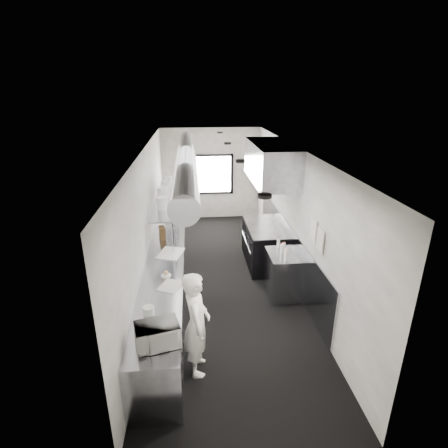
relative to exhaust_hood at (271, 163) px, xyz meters
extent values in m
cube|color=black|center=(-1.10, -0.70, -2.39)|extent=(3.00, 8.00, 0.01)
cube|color=beige|center=(-1.10, -0.70, 0.41)|extent=(3.00, 8.00, 0.01)
cube|color=silver|center=(-1.10, 3.30, -0.99)|extent=(3.00, 0.02, 2.80)
cube|color=silver|center=(-1.10, -4.70, -0.99)|extent=(3.00, 0.02, 2.80)
cube|color=silver|center=(-2.60, -0.70, -0.99)|extent=(0.02, 8.00, 2.80)
cube|color=silver|center=(0.40, -0.70, -0.99)|extent=(0.02, 8.00, 2.80)
cube|color=gray|center=(0.38, -0.40, -1.84)|extent=(0.03, 5.50, 1.10)
cylinder|color=#94969C|center=(-1.80, -0.30, 0.16)|extent=(0.40, 6.40, 0.40)
cube|color=white|center=(-1.10, 3.26, -0.99)|extent=(1.20, 0.03, 1.10)
cube|color=black|center=(-1.10, 3.28, -0.42)|extent=(1.36, 0.03, 0.08)
cube|color=black|center=(-1.10, 3.28, -1.57)|extent=(1.36, 0.03, 0.08)
cube|color=black|center=(-1.74, 3.28, -0.99)|extent=(0.08, 0.03, 1.25)
cube|color=black|center=(-0.46, 3.28, -0.99)|extent=(0.08, 0.03, 1.25)
cube|color=gray|center=(0.00, 0.00, 0.01)|extent=(0.80, 2.20, 0.80)
cube|color=gray|center=(-0.38, 0.00, -0.38)|extent=(0.05, 2.20, 0.05)
cube|color=black|center=(-0.08, 0.00, -0.33)|extent=(0.50, 2.10, 0.28)
cube|color=gray|center=(-2.25, -1.20, -1.94)|extent=(0.70, 6.00, 0.90)
cube|color=gray|center=(-2.30, 0.30, -0.84)|extent=(0.45, 3.00, 0.04)
cylinder|color=gray|center=(-2.10, -1.10, -1.17)|extent=(0.04, 0.04, 0.66)
cylinder|color=gray|center=(-2.10, 0.30, -1.17)|extent=(0.04, 0.04, 0.66)
cylinder|color=gray|center=(-2.10, 1.70, -1.17)|extent=(0.04, 0.04, 0.66)
cube|color=black|center=(-0.05, 0.00, -1.94)|extent=(0.85, 1.60, 0.90)
cube|color=gray|center=(-0.05, 0.00, -1.47)|extent=(0.85, 1.60, 0.04)
cube|color=gray|center=(-0.46, 0.00, -1.94)|extent=(0.03, 1.55, 0.80)
cylinder|color=gray|center=(-0.49, 0.00, -1.84)|extent=(0.03, 1.30, 0.03)
cube|color=gray|center=(0.05, -1.40, -1.94)|extent=(0.65, 0.80, 0.90)
cube|color=gray|center=(-2.25, 2.50, -1.94)|extent=(0.70, 1.20, 0.90)
cube|color=silver|center=(0.37, -1.90, -0.79)|extent=(0.02, 0.28, 0.38)
cube|color=silver|center=(0.37, -2.25, -0.84)|extent=(0.02, 0.28, 0.38)
imported|color=white|center=(-1.70, -3.26, -1.60)|extent=(0.39, 0.59, 1.59)
imported|color=white|center=(-2.18, -3.77, -1.34)|extent=(0.57, 0.48, 0.29)
cylinder|color=silver|center=(-2.41, -3.41, -1.45)|extent=(0.17, 0.17, 0.09)
cylinder|color=silver|center=(-2.37, -3.11, -1.44)|extent=(0.16, 0.16, 0.11)
cube|color=silver|center=(-2.09, -2.39, -1.49)|extent=(0.45, 0.49, 0.01)
cylinder|color=white|center=(-2.19, -2.03, -1.48)|extent=(0.17, 0.17, 0.01)
sphere|color=tan|center=(-2.19, -2.03, -1.43)|extent=(0.08, 0.08, 0.08)
cube|color=silver|center=(-2.15, -1.18, -1.48)|extent=(0.56, 0.65, 0.02)
cube|color=#52361D|center=(-2.35, -0.42, -1.36)|extent=(0.16, 0.26, 0.26)
cylinder|color=white|center=(-2.31, -0.47, -0.69)|extent=(0.26, 0.26, 0.26)
cylinder|color=white|center=(-2.32, 0.05, -0.66)|extent=(0.32, 0.32, 0.32)
cylinder|color=white|center=(-2.28, 0.63, -0.65)|extent=(0.30, 0.30, 0.34)
cylinder|color=white|center=(-2.30, 1.03, -0.65)|extent=(0.28, 0.28, 0.34)
cylinder|color=silver|center=(-0.01, -1.66, -1.41)|extent=(0.06, 0.06, 0.16)
cylinder|color=silver|center=(0.01, -1.59, -1.39)|extent=(0.08, 0.08, 0.20)
cylinder|color=silver|center=(-0.02, -1.36, -1.39)|extent=(0.06, 0.06, 0.19)
cylinder|color=silver|center=(0.04, -1.29, -1.40)|extent=(0.08, 0.08, 0.18)
cylinder|color=silver|center=(-0.02, -1.10, -1.40)|extent=(0.08, 0.08, 0.18)
camera|label=1|loc=(-1.69, -7.40, 1.50)|focal=28.34mm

